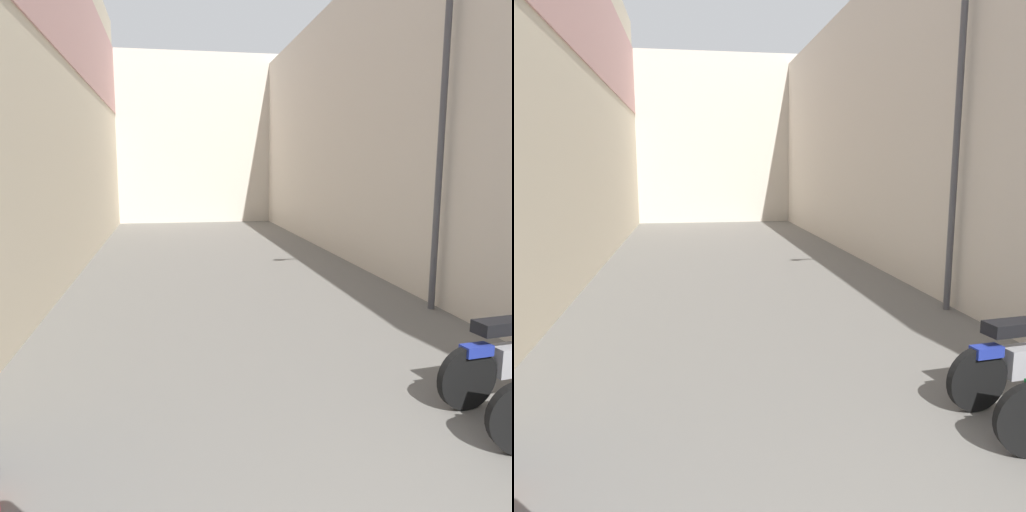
{
  "view_description": "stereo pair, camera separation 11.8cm",
  "coord_description": "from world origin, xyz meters",
  "views": [
    {
      "loc": [
        -1.21,
        0.08,
        2.2
      ],
      "look_at": [
        0.09,
        7.39,
        0.9
      ],
      "focal_mm": 35.59,
      "sensor_mm": 36.0,
      "label": 1
    },
    {
      "loc": [
        -1.09,
        0.06,
        2.2
      ],
      "look_at": [
        0.09,
        7.39,
        0.9
      ],
      "focal_mm": 35.59,
      "sensor_mm": 36.0,
      "label": 2
    }
  ],
  "objects": [
    {
      "name": "building_right",
      "position": [
        3.23,
        10.43,
        3.15
      ],
      "size": [
        0.45,
        20.87,
        6.31
      ],
      "color": "beige",
      "rests_on": "ground"
    },
    {
      "name": "ground_plane",
      "position": [
        0.0,
        8.43,
        0.0
      ],
      "size": [
        36.87,
        36.87,
        0.0
      ],
      "primitive_type": "plane",
      "color": "#66635E"
    },
    {
      "name": "building_left",
      "position": [
        -3.23,
        10.4,
        3.84
      ],
      "size": [
        0.45,
        20.87,
        7.6
      ],
      "color": "beige",
      "rests_on": "ground"
    },
    {
      "name": "building_far_end",
      "position": [
        0.0,
        21.87,
        3.34
      ],
      "size": [
        9.07,
        2.0,
        6.67
      ],
      "primitive_type": "cube",
      "color": "beige",
      "rests_on": "ground"
    },
    {
      "name": "street_lamp",
      "position": [
        2.79,
        7.24,
        2.76
      ],
      "size": [
        0.79,
        0.18,
        4.73
      ],
      "color": "#47474C",
      "rests_on": "ground"
    }
  ]
}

